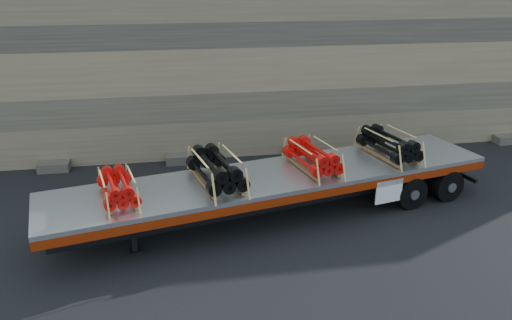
{
  "coord_description": "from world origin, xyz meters",
  "views": [
    {
      "loc": [
        -3.19,
        -14.88,
        7.55
      ],
      "look_at": [
        -0.63,
        -0.02,
        1.75
      ],
      "focal_mm": 35.0,
      "sensor_mm": 36.0,
      "label": 1
    }
  ],
  "objects_px": {
    "bundle_midfront": "(216,170)",
    "bundle_front": "(118,188)",
    "trailer": "(277,194)",
    "bundle_midrear": "(312,157)",
    "bundle_rear": "(389,145)"
  },
  "relations": [
    {
      "from": "bundle_midfront",
      "to": "bundle_midrear",
      "type": "bearing_deg",
      "value": -0.0
    },
    {
      "from": "bundle_front",
      "to": "bundle_rear",
      "type": "bearing_deg",
      "value": -0.0
    },
    {
      "from": "bundle_midfront",
      "to": "bundle_midrear",
      "type": "distance_m",
      "value": 3.27
    },
    {
      "from": "bundle_midfront",
      "to": "bundle_rear",
      "type": "bearing_deg",
      "value": -0.0
    },
    {
      "from": "bundle_midrear",
      "to": "bundle_midfront",
      "type": "bearing_deg",
      "value": 180.0
    },
    {
      "from": "bundle_midfront",
      "to": "bundle_rear",
      "type": "distance_m",
      "value": 6.25
    },
    {
      "from": "bundle_midrear",
      "to": "bundle_rear",
      "type": "bearing_deg",
      "value": -0.0
    },
    {
      "from": "bundle_midfront",
      "to": "bundle_rear",
      "type": "height_order",
      "value": "bundle_midfront"
    },
    {
      "from": "bundle_midfront",
      "to": "trailer",
      "type": "bearing_deg",
      "value": -0.0
    },
    {
      "from": "trailer",
      "to": "bundle_front",
      "type": "height_order",
      "value": "bundle_front"
    },
    {
      "from": "bundle_front",
      "to": "bundle_midrear",
      "type": "distance_m",
      "value": 6.17
    },
    {
      "from": "bundle_midfront",
      "to": "bundle_front",
      "type": "bearing_deg",
      "value": -180.0
    },
    {
      "from": "trailer",
      "to": "bundle_rear",
      "type": "distance_m",
      "value": 4.38
    },
    {
      "from": "bundle_rear",
      "to": "trailer",
      "type": "bearing_deg",
      "value": 180.0
    },
    {
      "from": "trailer",
      "to": "bundle_midrear",
      "type": "distance_m",
      "value": 1.68
    }
  ]
}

